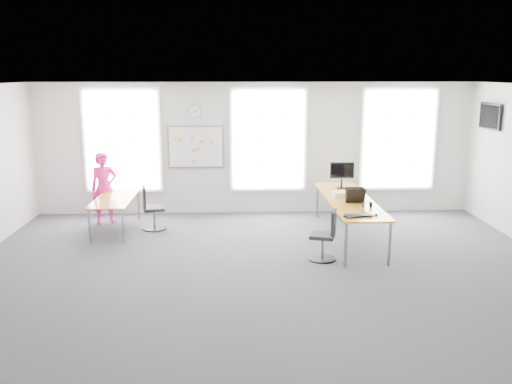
{
  "coord_description": "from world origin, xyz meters",
  "views": [
    {
      "loc": [
        -0.49,
        -8.31,
        3.2
      ],
      "look_at": [
        -0.1,
        1.2,
        1.1
      ],
      "focal_mm": 38.0,
      "sensor_mm": 36.0,
      "label": 1
    }
  ],
  "objects_px": {
    "chair_right": "(326,238)",
    "headphones": "(367,204)",
    "keyboard": "(358,216)",
    "chair_left": "(151,211)",
    "person": "(104,188)",
    "desk_right": "(349,202)",
    "desk_left": "(115,200)",
    "monitor": "(342,173)"
  },
  "relations": [
    {
      "from": "chair_right",
      "to": "headphones",
      "type": "relative_size",
      "value": 5.07
    },
    {
      "from": "keyboard",
      "to": "headphones",
      "type": "bearing_deg",
      "value": 46.28
    },
    {
      "from": "chair_left",
      "to": "person",
      "type": "xyz_separation_m",
      "value": [
        -1.07,
        0.55,
        0.37
      ]
    },
    {
      "from": "desk_right",
      "to": "keyboard",
      "type": "relative_size",
      "value": 6.52
    },
    {
      "from": "desk_right",
      "to": "chair_right",
      "type": "relative_size",
      "value": 3.62
    },
    {
      "from": "headphones",
      "to": "chair_right",
      "type": "bearing_deg",
      "value": -148.0
    },
    {
      "from": "desk_left",
      "to": "monitor",
      "type": "bearing_deg",
      "value": 2.61
    },
    {
      "from": "desk_left",
      "to": "chair_right",
      "type": "distance_m",
      "value": 4.52
    },
    {
      "from": "desk_left",
      "to": "chair_left",
      "type": "height_order",
      "value": "chair_left"
    },
    {
      "from": "chair_left",
      "to": "monitor",
      "type": "relative_size",
      "value": 1.64
    },
    {
      "from": "desk_right",
      "to": "monitor",
      "type": "xyz_separation_m",
      "value": [
        0.05,
        1.0,
        0.39
      ]
    },
    {
      "from": "chair_left",
      "to": "headphones",
      "type": "distance_m",
      "value": 4.41
    },
    {
      "from": "desk_left",
      "to": "person",
      "type": "distance_m",
      "value": 0.67
    },
    {
      "from": "monitor",
      "to": "chair_left",
      "type": "bearing_deg",
      "value": -174.28
    },
    {
      "from": "chair_right",
      "to": "chair_left",
      "type": "bearing_deg",
      "value": -103.8
    },
    {
      "from": "chair_left",
      "to": "chair_right",
      "type": "bearing_deg",
      "value": -134.63
    },
    {
      "from": "headphones",
      "to": "desk_right",
      "type": "bearing_deg",
      "value": 102.96
    },
    {
      "from": "chair_left",
      "to": "keyboard",
      "type": "relative_size",
      "value": 1.84
    },
    {
      "from": "person",
      "to": "keyboard",
      "type": "bearing_deg",
      "value": -52.2
    },
    {
      "from": "keyboard",
      "to": "headphones",
      "type": "distance_m",
      "value": 0.72
    },
    {
      "from": "person",
      "to": "monitor",
      "type": "relative_size",
      "value": 2.76
    },
    {
      "from": "desk_right",
      "to": "chair_left",
      "type": "height_order",
      "value": "chair_left"
    },
    {
      "from": "headphones",
      "to": "chair_left",
      "type": "bearing_deg",
      "value": 157.68
    },
    {
      "from": "chair_right",
      "to": "person",
      "type": "height_order",
      "value": "person"
    },
    {
      "from": "headphones",
      "to": "person",
      "type": "bearing_deg",
      "value": 155.89
    },
    {
      "from": "desk_right",
      "to": "chair_left",
      "type": "relative_size",
      "value": 3.54
    },
    {
      "from": "desk_left",
      "to": "headphones",
      "type": "xyz_separation_m",
      "value": [
        4.88,
        -1.43,
        0.21
      ]
    },
    {
      "from": "desk_left",
      "to": "chair_left",
      "type": "bearing_deg",
      "value": 0.44
    },
    {
      "from": "desk_left",
      "to": "headphones",
      "type": "height_order",
      "value": "headphones"
    },
    {
      "from": "person",
      "to": "keyboard",
      "type": "distance_m",
      "value": 5.59
    },
    {
      "from": "desk_right",
      "to": "chair_left",
      "type": "bearing_deg",
      "value": 168.76
    },
    {
      "from": "desk_left",
      "to": "chair_left",
      "type": "relative_size",
      "value": 2.06
    },
    {
      "from": "desk_left",
      "to": "chair_right",
      "type": "xyz_separation_m",
      "value": [
        4.03,
        -2.03,
        -0.24
      ]
    },
    {
      "from": "chair_right",
      "to": "person",
      "type": "distance_m",
      "value": 5.1
    },
    {
      "from": "chair_right",
      "to": "keyboard",
      "type": "height_order",
      "value": "chair_right"
    },
    {
      "from": "desk_left",
      "to": "headphones",
      "type": "bearing_deg",
      "value": -16.3
    },
    {
      "from": "chair_left",
      "to": "desk_left",
      "type": "bearing_deg",
      "value": 77.39
    },
    {
      "from": "desk_right",
      "to": "desk_left",
      "type": "distance_m",
      "value": 4.76
    },
    {
      "from": "monitor",
      "to": "chair_right",
      "type": "bearing_deg",
      "value": -104.75
    },
    {
      "from": "keyboard",
      "to": "headphones",
      "type": "xyz_separation_m",
      "value": [
        0.3,
        0.66,
        0.04
      ]
    },
    {
      "from": "desk_right",
      "to": "keyboard",
      "type": "bearing_deg",
      "value": -94.97
    },
    {
      "from": "chair_right",
      "to": "chair_left",
      "type": "distance_m",
      "value": 3.88
    }
  ]
}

